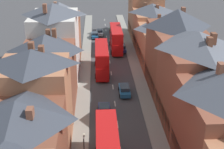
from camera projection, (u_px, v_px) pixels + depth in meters
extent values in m
cube|color=gray|center=(84.00, 82.00, 56.59)|extent=(2.20, 104.00, 0.14)
cube|color=gray|center=(140.00, 81.00, 57.08)|extent=(2.20, 104.00, 0.14)
cube|color=silver|center=(118.00, 124.00, 44.09)|extent=(0.14, 1.80, 0.01)
cube|color=silver|center=(115.00, 104.00, 49.57)|extent=(0.14, 1.80, 0.01)
cube|color=silver|center=(113.00, 87.00, 55.04)|extent=(0.14, 1.80, 0.01)
cube|color=silver|center=(111.00, 73.00, 60.51)|extent=(0.14, 1.80, 0.01)
cube|color=silver|center=(110.00, 62.00, 65.98)|extent=(0.14, 1.80, 0.01)
cube|color=silver|center=(109.00, 52.00, 71.45)|extent=(0.14, 1.80, 0.01)
cube|color=silver|center=(108.00, 44.00, 76.92)|extent=(0.14, 1.80, 0.01)
cube|color=silver|center=(107.00, 37.00, 82.39)|extent=(0.14, 1.80, 0.01)
cube|color=silver|center=(106.00, 30.00, 87.86)|extent=(0.14, 1.80, 0.01)
cube|color=silver|center=(105.00, 25.00, 93.33)|extent=(0.14, 1.80, 0.01)
cube|color=silver|center=(105.00, 20.00, 98.81)|extent=(0.14, 1.80, 0.01)
pyramid|color=#383D47|center=(16.00, 111.00, 28.41)|extent=(8.00, 9.80, 2.10)
cube|color=brown|center=(30.00, 113.00, 27.19)|extent=(0.60, 0.90, 0.94)
cube|color=#B2704C|center=(37.00, 105.00, 38.05)|extent=(8.00, 7.45, 10.96)
cube|color=black|center=(71.00, 131.00, 39.82)|extent=(0.12, 6.85, 3.20)
pyramid|color=#383D47|center=(31.00, 57.00, 35.45)|extent=(8.00, 7.45, 1.79)
cube|color=brown|center=(41.00, 50.00, 35.86)|extent=(0.60, 0.90, 1.06)
cube|color=brown|center=(31.00, 48.00, 36.28)|extent=(0.60, 0.90, 1.34)
cube|color=brown|center=(48.00, 79.00, 47.27)|extent=(8.00, 11.93, 9.07)
cube|color=maroon|center=(75.00, 96.00, 48.66)|extent=(0.12, 10.97, 3.20)
pyramid|color=#383D47|center=(45.00, 43.00, 44.91)|extent=(8.00, 11.93, 2.52)
cube|color=brown|center=(54.00, 34.00, 46.19)|extent=(0.60, 0.90, 1.58)
cube|color=brown|center=(48.00, 34.00, 46.33)|extent=(0.60, 0.90, 1.45)
cube|color=silver|center=(56.00, 46.00, 57.05)|extent=(8.00, 10.76, 11.84)
cube|color=olive|center=(78.00, 68.00, 59.00)|extent=(0.12, 9.90, 3.20)
pyramid|color=#474C56|center=(53.00, 9.00, 54.24)|extent=(8.00, 10.76, 1.98)
cube|color=brown|center=(45.00, 8.00, 51.02)|extent=(0.60, 0.90, 1.45)
cube|color=#A36042|center=(61.00, 37.00, 66.05)|extent=(8.00, 7.93, 9.52)
cube|color=olive|center=(80.00, 51.00, 67.53)|extent=(0.12, 7.29, 3.20)
pyramid|color=#565B66|center=(59.00, 9.00, 63.57)|extent=(8.00, 7.93, 2.63)
cube|color=#99664C|center=(53.00, 8.00, 61.55)|extent=(0.60, 0.90, 1.15)
cube|color=#99664C|center=(55.00, 4.00, 65.50)|extent=(0.60, 0.90, 0.93)
cube|color=brown|center=(221.00, 137.00, 32.81)|extent=(8.00, 10.44, 10.16)
cube|color=brown|center=(221.00, 70.00, 31.29)|extent=(0.60, 0.90, 1.57)
cube|color=brown|center=(193.00, 87.00, 42.29)|extent=(8.00, 10.88, 11.31)
cube|color=#1E5133|center=(162.00, 114.00, 43.76)|extent=(0.12, 10.01, 3.20)
pyramid|color=#565B66|center=(198.00, 40.00, 39.55)|extent=(8.00, 10.88, 2.14)
cube|color=brown|center=(210.00, 42.00, 36.98)|extent=(0.60, 0.90, 1.12)
cube|color=brown|center=(213.00, 39.00, 37.63)|extent=(0.60, 0.90, 1.40)
cube|color=brown|center=(174.00, 59.00, 52.25)|extent=(8.00, 10.89, 11.15)
cube|color=black|center=(149.00, 81.00, 53.68)|extent=(0.12, 10.01, 3.20)
pyramid|color=#383D47|center=(178.00, 18.00, 49.41)|extent=(8.00, 10.89, 2.79)
cube|color=brown|center=(183.00, 11.00, 50.34)|extent=(0.60, 0.90, 1.39)
cube|color=#B2704C|center=(160.00, 47.00, 63.31)|extent=(8.00, 11.74, 7.52)
cube|color=navy|center=(141.00, 57.00, 64.00)|extent=(0.12, 10.80, 3.20)
pyramid|color=#565B66|center=(162.00, 24.00, 61.37)|extent=(8.00, 11.74, 1.96)
cube|color=brown|center=(159.00, 18.00, 63.50)|extent=(0.60, 0.90, 1.34)
cube|color=brown|center=(167.00, 18.00, 62.78)|extent=(0.60, 0.90, 1.35)
cube|color=#B2704C|center=(151.00, 30.00, 73.22)|extent=(8.00, 10.40, 8.40)
cube|color=navy|center=(134.00, 41.00, 74.09)|extent=(0.12, 9.56, 3.20)
pyramid|color=#474C56|center=(152.00, 8.00, 71.11)|extent=(8.00, 10.40, 1.97)
cube|color=brown|center=(145.00, 5.00, 71.97)|extent=(0.60, 0.90, 0.95)
cube|color=brown|center=(157.00, 7.00, 69.74)|extent=(0.60, 0.90, 0.99)
cube|color=#B2704C|center=(145.00, 14.00, 81.79)|extent=(8.00, 9.64, 11.16)
cube|color=olive|center=(130.00, 29.00, 83.23)|extent=(0.12, 8.87, 3.20)
cube|color=#B70F0F|center=(102.00, 64.00, 60.35)|extent=(2.44, 10.80, 2.50)
cube|color=#B70F0F|center=(102.00, 53.00, 59.37)|extent=(2.44, 10.58, 2.30)
cube|color=#B70F0F|center=(102.00, 47.00, 58.88)|extent=(2.39, 10.37, 0.10)
cube|color=#28333D|center=(101.00, 54.00, 65.15)|extent=(2.20, 0.10, 1.20)
cube|color=#28333D|center=(101.00, 43.00, 64.21)|extent=(2.20, 0.10, 1.10)
cube|color=#28333D|center=(96.00, 63.00, 60.19)|extent=(0.06, 9.18, 0.90)
cube|color=#28333D|center=(95.00, 52.00, 59.28)|extent=(0.06, 9.18, 0.90)
cube|color=yellow|center=(101.00, 40.00, 63.89)|extent=(1.34, 0.08, 0.32)
cylinder|color=black|center=(96.00, 63.00, 63.82)|extent=(0.30, 1.00, 1.00)
cylinder|color=black|center=(107.00, 63.00, 63.93)|extent=(0.30, 1.00, 1.00)
cylinder|color=black|center=(96.00, 76.00, 58.05)|extent=(0.30, 1.00, 1.00)
cylinder|color=black|center=(109.00, 76.00, 58.17)|extent=(0.30, 1.00, 1.00)
cube|color=red|center=(107.00, 144.00, 33.32)|extent=(2.44, 10.58, 2.30)
cube|color=red|center=(107.00, 135.00, 32.83)|extent=(2.39, 10.37, 0.10)
cube|color=#28333D|center=(106.00, 133.00, 39.09)|extent=(2.20, 0.10, 1.20)
cube|color=#28333D|center=(106.00, 117.00, 38.15)|extent=(2.20, 0.10, 1.10)
cube|color=#28333D|center=(96.00, 144.00, 33.22)|extent=(0.06, 9.18, 0.90)
cube|color=yellow|center=(106.00, 111.00, 37.83)|extent=(1.34, 0.08, 0.32)
cube|color=red|center=(116.00, 43.00, 72.17)|extent=(2.44, 10.80, 2.50)
cube|color=red|center=(116.00, 33.00, 71.19)|extent=(2.44, 10.58, 2.30)
cube|color=red|center=(116.00, 28.00, 70.70)|extent=(2.39, 10.37, 0.10)
cube|color=#28333D|center=(115.00, 36.00, 76.96)|extent=(2.20, 0.10, 1.20)
cube|color=#28333D|center=(115.00, 27.00, 76.02)|extent=(2.20, 0.10, 1.10)
cube|color=#28333D|center=(111.00, 42.00, 72.01)|extent=(0.06, 9.18, 0.90)
cube|color=#28333D|center=(111.00, 33.00, 71.09)|extent=(0.06, 9.18, 0.90)
cube|color=yellow|center=(115.00, 23.00, 75.70)|extent=(1.34, 0.08, 0.32)
cylinder|color=black|center=(110.00, 43.00, 75.63)|extent=(0.30, 1.00, 1.00)
cylinder|color=black|center=(120.00, 43.00, 75.75)|extent=(0.30, 1.00, 1.00)
cylinder|color=black|center=(111.00, 52.00, 69.87)|extent=(0.30, 1.00, 1.00)
cylinder|color=black|center=(122.00, 52.00, 69.98)|extent=(0.30, 1.00, 1.00)
cube|color=#144728|center=(113.00, 31.00, 85.30)|extent=(1.70, 3.88, 0.74)
cube|color=#28333D|center=(113.00, 28.00, 84.85)|extent=(1.46, 1.94, 0.60)
cylinder|color=black|center=(110.00, 31.00, 86.51)|extent=(0.20, 0.62, 0.62)
cylinder|color=black|center=(116.00, 31.00, 86.59)|extent=(0.20, 0.62, 0.62)
cylinder|color=black|center=(110.00, 33.00, 84.31)|extent=(0.20, 0.62, 0.62)
cylinder|color=black|center=(116.00, 33.00, 84.39)|extent=(0.20, 0.62, 0.62)
cube|color=black|center=(118.00, 34.00, 82.46)|extent=(1.70, 4.24, 0.71)
cube|color=#28333D|center=(118.00, 32.00, 82.00)|extent=(1.46, 2.12, 0.60)
cylinder|color=black|center=(115.00, 34.00, 83.76)|extent=(0.20, 0.62, 0.62)
cylinder|color=black|center=(121.00, 34.00, 83.84)|extent=(0.20, 0.62, 0.62)
cylinder|color=black|center=(115.00, 37.00, 81.36)|extent=(0.20, 0.62, 0.62)
cylinder|color=black|center=(122.00, 37.00, 81.44)|extent=(0.20, 0.62, 0.62)
cube|color=#236093|center=(124.00, 90.00, 52.38)|extent=(1.70, 4.46, 0.69)
cube|color=#28333D|center=(125.00, 88.00, 51.91)|extent=(1.46, 2.23, 0.60)
cylinder|color=black|center=(119.00, 89.00, 53.74)|extent=(0.20, 0.62, 0.62)
cylinder|color=black|center=(129.00, 88.00, 53.82)|extent=(0.20, 0.62, 0.62)
cylinder|color=black|center=(120.00, 96.00, 51.22)|extent=(0.20, 0.62, 0.62)
cylinder|color=black|center=(130.00, 96.00, 51.30)|extent=(0.20, 0.62, 0.62)
cube|color=navy|center=(122.00, 48.00, 71.89)|extent=(1.70, 4.46, 0.69)
cube|color=#28333D|center=(122.00, 46.00, 71.42)|extent=(1.46, 2.23, 0.60)
cylinder|color=black|center=(118.00, 48.00, 73.25)|extent=(0.20, 0.62, 0.62)
cylinder|color=black|center=(125.00, 48.00, 73.33)|extent=(0.20, 0.62, 0.62)
cylinder|color=black|center=(119.00, 52.00, 70.73)|extent=(0.20, 0.62, 0.62)
cylinder|color=black|center=(126.00, 52.00, 70.81)|extent=(0.20, 0.62, 0.62)
cube|color=#236093|center=(95.00, 36.00, 81.15)|extent=(1.70, 4.11, 0.67)
cube|color=#28333D|center=(95.00, 33.00, 80.71)|extent=(1.46, 2.05, 0.60)
cylinder|color=black|center=(92.00, 35.00, 82.41)|extent=(0.20, 0.62, 0.62)
cylinder|color=black|center=(98.00, 35.00, 82.49)|extent=(0.20, 0.62, 0.62)
cylinder|color=black|center=(92.00, 38.00, 80.09)|extent=(0.20, 0.62, 0.62)
cylinder|color=black|center=(98.00, 38.00, 80.17)|extent=(0.20, 0.62, 0.62)
cube|color=navy|center=(104.00, 111.00, 46.26)|extent=(1.70, 3.84, 0.76)
cube|color=#28333D|center=(104.00, 107.00, 45.81)|extent=(1.46, 1.92, 0.60)
cylinder|color=black|center=(98.00, 109.00, 47.46)|extent=(0.20, 0.62, 0.62)
cylinder|color=black|center=(110.00, 109.00, 47.54)|extent=(0.20, 0.62, 0.62)
cylinder|color=black|center=(99.00, 117.00, 45.29)|extent=(0.20, 0.62, 0.62)
cylinder|color=black|center=(110.00, 117.00, 45.37)|extent=(0.20, 0.62, 0.62)
cube|color=silver|center=(100.00, 33.00, 83.25)|extent=(1.70, 3.88, 0.75)
cube|color=#28333D|center=(100.00, 31.00, 82.79)|extent=(1.46, 1.94, 0.60)
cylinder|color=black|center=(97.00, 33.00, 84.45)|extent=(0.20, 0.62, 0.62)
cylinder|color=black|center=(103.00, 33.00, 84.54)|extent=(0.20, 0.62, 0.62)
cylinder|color=black|center=(97.00, 36.00, 82.26)|extent=(0.20, 0.62, 0.62)
cylinder|color=black|center=(103.00, 35.00, 82.34)|extent=(0.20, 0.62, 0.62)
cylinder|color=black|center=(84.00, 137.00, 32.21)|extent=(0.08, 0.90, 0.08)
cube|color=beige|center=(84.00, 135.00, 32.66)|extent=(0.20, 0.32, 0.20)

